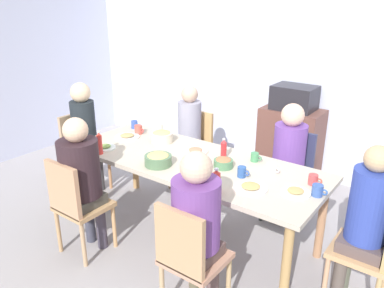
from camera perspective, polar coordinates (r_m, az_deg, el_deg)
The scene contains 37 objects.
ground_plane at distance 3.84m, azimuth 0.00°, elevation -12.91°, with size 7.49×7.49×0.00m, color #9D9898.
wall_back at distance 4.97m, azimuth 13.83°, elevation 10.66°, with size 6.48×0.12×2.60m, color silver.
dining_table at distance 3.50m, azimuth 0.00°, elevation -3.41°, with size 2.40×0.93×0.77m.
chair_0 at distance 4.61m, azimuth -15.95°, elevation -0.54°, with size 0.40×0.40×0.90m.
person_0 at distance 4.46m, azimuth -15.54°, elevation 2.14°, with size 0.30×0.30×1.28m.
chair_1 at distance 4.52m, azimuth 0.27°, elevation -0.13°, with size 0.40×0.40×0.90m.
person_1 at distance 4.38m, azimuth -0.44°, elevation 2.06°, with size 0.30×0.30×1.23m.
chair_2 at distance 3.44m, azimuth -16.80°, elevation -8.26°, with size 0.40×0.40×0.90m.
person_2 at distance 3.38m, azimuth -16.04°, elevation -4.19°, with size 0.34×0.34×1.24m.
chair_3 at distance 3.05m, azimuth 25.33°, elevation -13.58°, with size 0.40×0.40×0.90m.
person_3 at distance 2.95m, azimuth 24.25°, elevation -9.61°, with size 0.30×0.30×1.25m.
chair_4 at distance 3.99m, azimuth 14.32°, elevation -3.81°, with size 0.40×0.40×0.90m.
person_4 at distance 3.82m, azimuth 14.08°, elevation -1.24°, with size 0.31×0.31×1.22m.
chair_5 at distance 2.70m, azimuth -0.46°, elevation -16.13°, with size 0.40×0.40×0.90m.
person_5 at distance 2.62m, azimuth 0.71°, elevation -11.07°, with size 0.33×0.33×1.24m.
plate_0 at distance 3.63m, azimuth 0.51°, elevation -1.01°, with size 0.23×0.23×0.04m.
plate_1 at distance 2.98m, azimuth 8.64°, elevation -6.34°, with size 0.26×0.26×0.04m.
plate_2 at distance 4.06m, azimuth -9.54°, elevation 1.11°, with size 0.26×0.26×0.04m.
plate_3 at distance 2.99m, azimuth 15.02°, elevation -6.85°, with size 0.22×0.22×0.04m.
plate_4 at distance 3.81m, azimuth -12.73°, elevation -0.46°, with size 0.21×0.21×0.04m.
bowl_0 at distance 3.31m, azimuth 4.66°, elevation -2.75°, with size 0.17×0.17×0.09m.
bowl_1 at distance 3.87m, azimuth -4.49°, elevation 1.11°, with size 0.22×0.22×0.12m.
bowl_2 at distance 3.35m, azimuth -5.02°, elevation -2.26°, with size 0.24×0.24×0.11m.
cup_0 at distance 4.14m, azimuth -7.89°, elevation 2.12°, with size 0.12×0.08×0.10m.
cup_1 at distance 3.27m, azimuth 1.36°, elevation -2.98°, with size 0.12×0.08×0.08m.
cup_2 at distance 3.26m, azimuth 11.62°, elevation -3.58°, with size 0.12×0.08×0.08m.
cup_3 at distance 2.99m, azimuth 18.05°, elevation -6.53°, with size 0.12×0.08×0.09m.
cup_4 at distance 3.15m, azimuth 7.39°, elevation -4.11°, with size 0.11×0.07×0.09m.
cup_5 at distance 4.33m, azimuth -8.47°, elevation 2.86°, with size 0.11×0.07×0.09m.
cup_6 at distance 3.15m, azimuth 17.48°, elevation -5.04°, with size 0.11×0.07×0.08m.
cup_7 at distance 3.46m, azimuth 9.27°, elevation -1.93°, with size 0.11×0.07×0.08m.
bottle_0 at distance 3.47m, azimuth 4.69°, elevation -0.76°, with size 0.05×0.05×0.19m.
bottle_1 at distance 3.65m, azimuth -13.49°, elevation 0.09°, with size 0.05×0.05×0.22m.
bottle_2 at distance 2.86m, azimuth 3.59°, elevation -5.59°, with size 0.06×0.06×0.20m.
bottle_3 at distance 4.01m, azimuth -4.78°, elevation 2.20°, with size 0.07×0.07×0.19m.
side_cabinet at distance 4.84m, azimuth 14.22°, elevation -0.15°, with size 0.70×0.44×0.90m, color brown.
microwave at distance 4.66m, azimuth 14.86°, elevation 6.63°, with size 0.48×0.36×0.28m, color #242228.
Camera 1 is at (1.90, -2.56, 2.14)m, focal length 36.15 mm.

